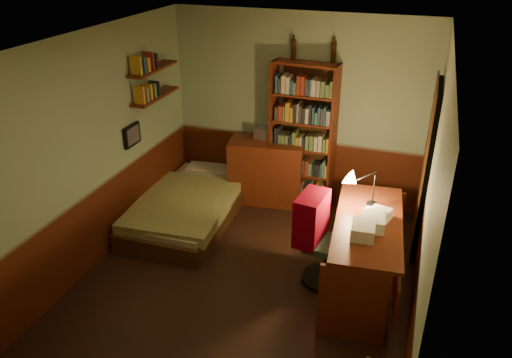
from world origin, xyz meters
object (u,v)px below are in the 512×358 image
(bookshelf, at_px, (303,137))
(office_chair, at_px, (327,247))
(desk, at_px, (365,256))
(bed, at_px, (190,197))
(dresser, at_px, (266,171))
(mini_stereo, at_px, (266,132))
(desk_lamp, at_px, (375,179))

(bookshelf, relative_size, office_chair, 2.21)
(office_chair, bearing_deg, desk, 4.72)
(bed, height_order, dresser, dresser)
(dresser, bearing_deg, bookshelf, 1.89)
(dresser, height_order, bookshelf, bookshelf)
(bookshelf, bearing_deg, dresser, -163.55)
(mini_stereo, xyz_separation_m, bookshelf, (0.53, -0.04, 0.02))
(desk_lamp, bearing_deg, bed, 150.47)
(desk_lamp, bearing_deg, mini_stereo, 120.76)
(bed, distance_m, desk, 2.53)
(bed, height_order, desk, desk)
(bed, relative_size, dresser, 2.04)
(bed, bearing_deg, dresser, 44.09)
(dresser, distance_m, office_chair, 1.97)
(bed, distance_m, mini_stereo, 1.38)
(bookshelf, relative_size, desk, 1.25)
(dresser, xyz_separation_m, desk, (1.60, -1.58, -0.02))
(desk_lamp, relative_size, office_chair, 0.67)
(office_chair, bearing_deg, mini_stereo, 133.96)
(dresser, distance_m, bookshelf, 0.73)
(desk, bearing_deg, desk_lamp, 87.27)
(dresser, bearing_deg, office_chair, -60.72)
(dresser, relative_size, mini_stereo, 3.56)
(dresser, height_order, desk_lamp, desk_lamp)
(mini_stereo, xyz_separation_m, desk_lamp, (1.64, -1.35, 0.19))
(dresser, bearing_deg, desk_lamp, -45.98)
(desk_lamp, xyz_separation_m, office_chair, (-0.38, -0.34, -0.71))
(dresser, bearing_deg, bed, -142.81)
(desk, height_order, office_chair, office_chair)
(mini_stereo, bearing_deg, desk, -42.56)
(bed, bearing_deg, desk, -19.07)
(bed, relative_size, office_chair, 2.29)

